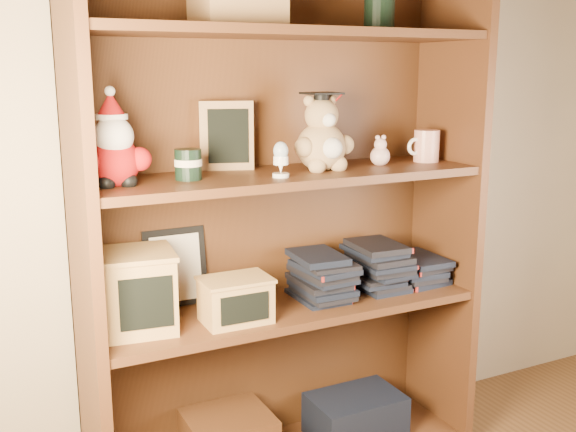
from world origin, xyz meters
name	(u,v)px	position (x,y,z in m)	size (l,w,h in m)	color
bookcase	(280,226)	(-0.17, 1.36, 0.78)	(1.20, 0.35, 1.60)	#502C17
shelf_lower	(288,307)	(-0.17, 1.30, 0.54)	(1.14, 0.33, 0.02)	#502C17
shelf_upper	(288,176)	(-0.17, 1.30, 0.94)	(1.14, 0.33, 0.02)	#502C17
santa_plush	(114,149)	(-0.67, 1.30, 1.04)	(0.18, 0.13, 0.26)	#A50F0F
teachers_tin	(188,164)	(-0.47, 1.30, 0.99)	(0.07, 0.07, 0.08)	black
chalkboard_plaque	(227,137)	(-0.31, 1.42, 1.05)	(0.15, 0.11, 0.20)	#9E7547
egg_cup	(281,158)	(-0.23, 1.23, 1.00)	(0.05, 0.05, 0.10)	white
grad_teddy_bear	(322,140)	(-0.06, 1.30, 1.04)	(0.19, 0.16, 0.23)	tan
pink_figurine	(380,153)	(0.15, 1.30, 0.99)	(0.06, 0.06, 0.10)	beige
teacher_mug	(426,146)	(0.32, 1.30, 1.00)	(0.11, 0.08, 0.10)	silver
certificate_frame	(176,267)	(-0.47, 1.44, 0.67)	(0.19, 0.05, 0.23)	black
treats_box	(137,290)	(-0.62, 1.30, 0.66)	(0.22, 0.22, 0.22)	tan
pencils_box	(236,299)	(-0.37, 1.24, 0.61)	(0.19, 0.14, 0.13)	tan
book_stack_left	(321,276)	(-0.06, 1.30, 0.62)	(0.14, 0.20, 0.14)	black
book_stack_mid	(377,264)	(0.15, 1.30, 0.63)	(0.14, 0.20, 0.16)	black
book_stack_right	(415,270)	(0.30, 1.30, 0.59)	(0.14, 0.20, 0.08)	black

